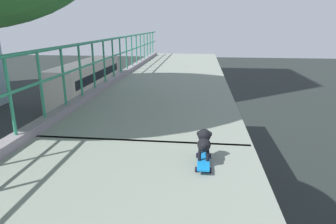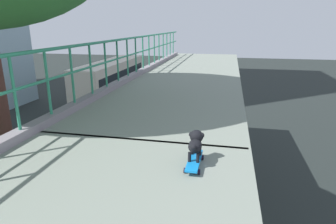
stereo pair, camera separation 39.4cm
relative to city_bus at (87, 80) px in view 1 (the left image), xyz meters
name	(u,v)px [view 1 (the left image)]	position (x,y,z in m)	size (l,w,h in m)	color
city_bus	(87,80)	(0.00, 0.00, 0.00)	(2.56, 11.29, 3.45)	beige
toy_skateboard	(203,160)	(9.91, -21.18, 3.17)	(0.18, 0.56, 0.08)	#1480DB
small_dog	(204,141)	(9.91, -21.10, 3.36)	(0.18, 0.39, 0.30)	black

